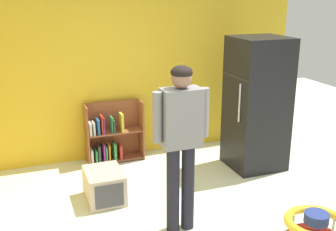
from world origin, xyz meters
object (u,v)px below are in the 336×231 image
Objects in this scene: refrigerator at (257,104)px; standing_person at (181,135)px; baby_walker at (315,228)px; bookshelf at (111,136)px; pet_carrier at (104,186)px.

standing_person is (-1.56, -1.14, 0.13)m from refrigerator.
baby_walker is (-0.43, -1.83, -0.73)m from refrigerator.
bookshelf is at bearing 154.63° from refrigerator.
bookshelf reaches higher than baby_walker.
refrigerator is at bearing 76.71° from baby_walker.
refrigerator is 2.95× the size of baby_walker.
standing_person is 2.81× the size of baby_walker.
standing_person is (0.26, -2.00, 0.65)m from bookshelf.
pet_carrier is at bearing -172.98° from refrigerator.
bookshelf is at bearing 117.26° from baby_walker.
refrigerator is at bearing 36.19° from standing_person.
refrigerator reaches higher than pet_carrier.
bookshelf is (-1.82, 0.86, -0.52)m from refrigerator.
bookshelf is 1.54× the size of pet_carrier.
refrigerator reaches higher than baby_walker.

